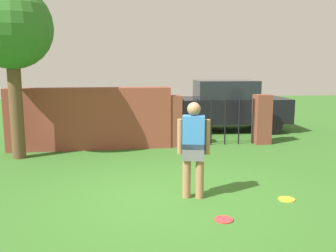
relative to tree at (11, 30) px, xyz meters
name	(u,v)px	position (x,y,z in m)	size (l,w,h in m)	color
ground_plane	(167,198)	(3.16, -3.20, -3.02)	(40.00, 40.00, 0.00)	#336623
brick_wall	(90,119)	(1.66, 0.79, -2.20)	(4.27, 0.50, 1.63)	brown
tree	(11,30)	(0.00, 0.00, 0.00)	(1.91, 1.91, 4.03)	brown
person	(193,146)	(3.59, -3.26, -2.12)	(0.53, 0.30, 1.62)	#9E704C
fence_gate	(218,120)	(5.17, 0.79, -2.32)	(3.00, 0.44, 1.40)	brown
car	(225,106)	(6.03, 3.00, -2.16)	(4.29, 2.11, 1.72)	black
frisbee_red	(224,220)	(3.84, -4.23, -3.01)	(0.27, 0.27, 0.02)	red
frisbee_yellow	(287,199)	(5.12, -3.59, -3.01)	(0.27, 0.27, 0.02)	yellow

